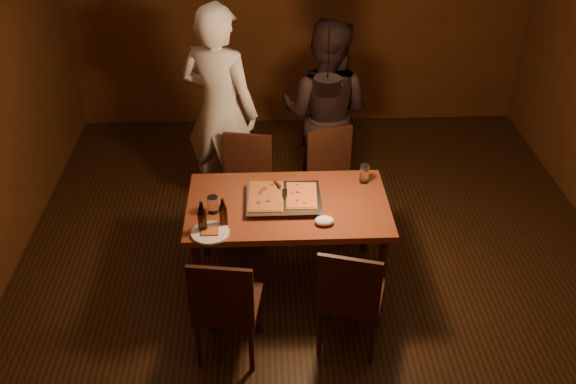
{
  "coord_description": "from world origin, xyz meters",
  "views": [
    {
      "loc": [
        -0.41,
        -3.81,
        3.42
      ],
      "look_at": [
        -0.25,
        0.13,
        0.85
      ],
      "focal_mm": 40.0,
      "sensor_mm": 36.0,
      "label": 1
    }
  ],
  "objects_px": {
    "chair_far_left": "(246,177)",
    "diner_white": "(220,111)",
    "chair_near_right": "(350,291)",
    "diner_dark": "(325,113)",
    "chair_far_right": "(334,171)",
    "pendant_lamp": "(327,84)",
    "pizza_tray": "(284,200)",
    "chair_near_left": "(225,300)",
    "beer_bottle_a": "(202,217)",
    "plate_slice": "(210,233)",
    "beer_bottle_b": "(223,212)",
    "dining_table": "(288,211)"
  },
  "relations": [
    {
      "from": "chair_near_right",
      "to": "pendant_lamp",
      "type": "relative_size",
      "value": 0.47
    },
    {
      "from": "chair_far_left",
      "to": "diner_dark",
      "type": "bearing_deg",
      "value": -133.03
    },
    {
      "from": "beer_bottle_a",
      "to": "chair_far_left",
      "type": "bearing_deg",
      "value": 75.38
    },
    {
      "from": "pizza_tray",
      "to": "chair_near_left",
      "type": "bearing_deg",
      "value": -111.84
    },
    {
      "from": "diner_dark",
      "to": "chair_far_right",
      "type": "bearing_deg",
      "value": 117.48
    },
    {
      "from": "pizza_tray",
      "to": "diner_white",
      "type": "distance_m",
      "value": 1.25
    },
    {
      "from": "chair_far_left",
      "to": "chair_near_right",
      "type": "relative_size",
      "value": 0.95
    },
    {
      "from": "pizza_tray",
      "to": "chair_far_right",
      "type": "bearing_deg",
      "value": 64.85
    },
    {
      "from": "chair_near_right",
      "to": "diner_dark",
      "type": "height_order",
      "value": "diner_dark"
    },
    {
      "from": "dining_table",
      "to": "beer_bottle_b",
      "type": "relative_size",
      "value": 6.78
    },
    {
      "from": "dining_table",
      "to": "chair_far_left",
      "type": "bearing_deg",
      "value": 114.29
    },
    {
      "from": "chair_far_right",
      "to": "pendant_lamp",
      "type": "relative_size",
      "value": 0.49
    },
    {
      "from": "beer_bottle_a",
      "to": "plate_slice",
      "type": "distance_m",
      "value": 0.13
    },
    {
      "from": "beer_bottle_a",
      "to": "diner_white",
      "type": "relative_size",
      "value": 0.13
    },
    {
      "from": "chair_far_left",
      "to": "pendant_lamp",
      "type": "height_order",
      "value": "pendant_lamp"
    },
    {
      "from": "chair_near_right",
      "to": "beer_bottle_a",
      "type": "relative_size",
      "value": 2.15
    },
    {
      "from": "chair_near_right",
      "to": "beer_bottle_b",
      "type": "bearing_deg",
      "value": 166.15
    },
    {
      "from": "plate_slice",
      "to": "pendant_lamp",
      "type": "xyz_separation_m",
      "value": [
        0.8,
        0.22,
        1.0
      ]
    },
    {
      "from": "chair_near_right",
      "to": "pizza_tray",
      "type": "bearing_deg",
      "value": 134.83
    },
    {
      "from": "beer_bottle_b",
      "to": "pendant_lamp",
      "type": "height_order",
      "value": "pendant_lamp"
    },
    {
      "from": "chair_far_right",
      "to": "beer_bottle_a",
      "type": "bearing_deg",
      "value": 27.36
    },
    {
      "from": "chair_near_right",
      "to": "plate_slice",
      "type": "xyz_separation_m",
      "value": [
        -0.94,
        0.39,
        0.22
      ]
    },
    {
      "from": "plate_slice",
      "to": "chair_near_right",
      "type": "bearing_deg",
      "value": -22.56
    },
    {
      "from": "chair_far_right",
      "to": "pendant_lamp",
      "type": "bearing_deg",
      "value": 58.94
    },
    {
      "from": "chair_near_left",
      "to": "diner_white",
      "type": "relative_size",
      "value": 0.25
    },
    {
      "from": "plate_slice",
      "to": "diner_dark",
      "type": "distance_m",
      "value": 1.86
    },
    {
      "from": "dining_table",
      "to": "diner_dark",
      "type": "distance_m",
      "value": 1.32
    },
    {
      "from": "chair_far_right",
      "to": "plate_slice",
      "type": "xyz_separation_m",
      "value": [
        -0.99,
        -1.15,
        0.22
      ]
    },
    {
      "from": "chair_far_right",
      "to": "diner_dark",
      "type": "height_order",
      "value": "diner_dark"
    },
    {
      "from": "chair_near_right",
      "to": "diner_dark",
      "type": "bearing_deg",
      "value": 106.01
    },
    {
      "from": "dining_table",
      "to": "diner_dark",
      "type": "xyz_separation_m",
      "value": [
        0.39,
        1.25,
        0.2
      ]
    },
    {
      "from": "beer_bottle_b",
      "to": "pendant_lamp",
      "type": "xyz_separation_m",
      "value": [
        0.71,
        0.13,
        0.9
      ]
    },
    {
      "from": "pizza_tray",
      "to": "pendant_lamp",
      "type": "relative_size",
      "value": 0.5
    },
    {
      "from": "chair_far_right",
      "to": "chair_near_left",
      "type": "distance_m",
      "value": 1.82
    },
    {
      "from": "chair_far_left",
      "to": "diner_white",
      "type": "distance_m",
      "value": 0.63
    },
    {
      "from": "diner_white",
      "to": "diner_dark",
      "type": "bearing_deg",
      "value": -148.88
    },
    {
      "from": "diner_dark",
      "to": "pendant_lamp",
      "type": "relative_size",
      "value": 1.59
    },
    {
      "from": "chair_far_left",
      "to": "plate_slice",
      "type": "height_order",
      "value": "chair_far_left"
    },
    {
      "from": "dining_table",
      "to": "beer_bottle_b",
      "type": "height_order",
      "value": "beer_bottle_b"
    },
    {
      "from": "dining_table",
      "to": "beer_bottle_a",
      "type": "height_order",
      "value": "beer_bottle_a"
    },
    {
      "from": "dining_table",
      "to": "pendant_lamp",
      "type": "xyz_separation_m",
      "value": [
        0.25,
        -0.13,
        1.08
      ]
    },
    {
      "from": "chair_far_right",
      "to": "chair_near_left",
      "type": "xyz_separation_m",
      "value": [
        -0.88,
        -1.6,
        0.0
      ]
    },
    {
      "from": "plate_slice",
      "to": "diner_dark",
      "type": "bearing_deg",
      "value": 59.55
    },
    {
      "from": "chair_far_left",
      "to": "diner_white",
      "type": "xyz_separation_m",
      "value": [
        -0.22,
        0.41,
        0.43
      ]
    },
    {
      "from": "chair_far_right",
      "to": "chair_far_left",
      "type": "bearing_deg",
      "value": -14.89
    },
    {
      "from": "pizza_tray",
      "to": "pendant_lamp",
      "type": "xyz_separation_m",
      "value": [
        0.28,
        -0.14,
        0.99
      ]
    },
    {
      "from": "plate_slice",
      "to": "beer_bottle_a",
      "type": "bearing_deg",
      "value": 148.04
    },
    {
      "from": "chair_near_left",
      "to": "pizza_tray",
      "type": "distance_m",
      "value": 0.94
    },
    {
      "from": "chair_near_left",
      "to": "plate_slice",
      "type": "distance_m",
      "value": 0.51
    },
    {
      "from": "chair_near_left",
      "to": "diner_white",
      "type": "bearing_deg",
      "value": 101.4
    }
  ]
}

